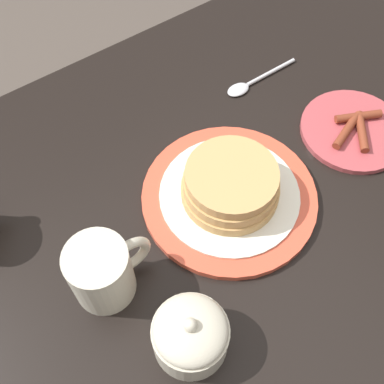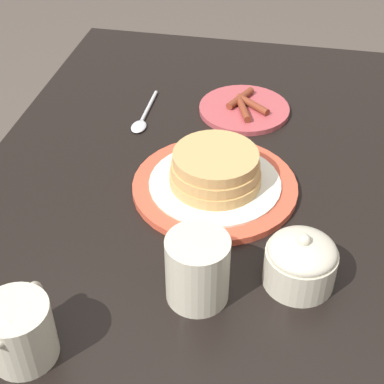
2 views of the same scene
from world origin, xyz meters
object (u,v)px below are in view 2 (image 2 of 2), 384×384
object	(u,v)px
sugar_bowl	(301,261)
pancake_plate	(215,177)
creamer_pitcher	(19,331)
coffee_mug	(198,267)
spoon	(143,119)
side_plate_bacon	(244,108)

from	to	relation	value
sugar_bowl	pancake_plate	bearing A→B (deg)	39.57
creamer_pitcher	sugar_bowl	bearing A→B (deg)	-59.90
coffee_mug	spoon	distance (m)	0.44
sugar_bowl	spoon	distance (m)	0.47
pancake_plate	side_plate_bacon	distance (m)	0.25
sugar_bowl	spoon	xyz separation A→B (m)	(0.35, 0.31, -0.03)
side_plate_bacon	coffee_mug	world-z (taller)	coffee_mug
spoon	pancake_plate	bearing A→B (deg)	-136.48
side_plate_bacon	coffee_mug	distance (m)	0.48
pancake_plate	side_plate_bacon	size ratio (longest dim) A/B	1.53
creamer_pitcher	sugar_bowl	world-z (taller)	creamer_pitcher
side_plate_bacon	pancake_plate	bearing A→B (deg)	176.30
coffee_mug	sugar_bowl	xyz separation A→B (m)	(0.05, -0.13, -0.01)
coffee_mug	spoon	world-z (taller)	coffee_mug
creamer_pitcher	sugar_bowl	size ratio (longest dim) A/B	1.24
creamer_pitcher	spoon	bearing A→B (deg)	-0.30
sugar_bowl	spoon	bearing A→B (deg)	41.63
creamer_pitcher	coffee_mug	bearing A→B (deg)	-53.89
side_plate_bacon	sugar_bowl	distance (m)	0.45
side_plate_bacon	coffee_mug	xyz separation A→B (m)	(-0.47, 0.00, 0.04)
side_plate_bacon	creamer_pitcher	distance (m)	0.64
side_plate_bacon	spoon	size ratio (longest dim) A/B	1.14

